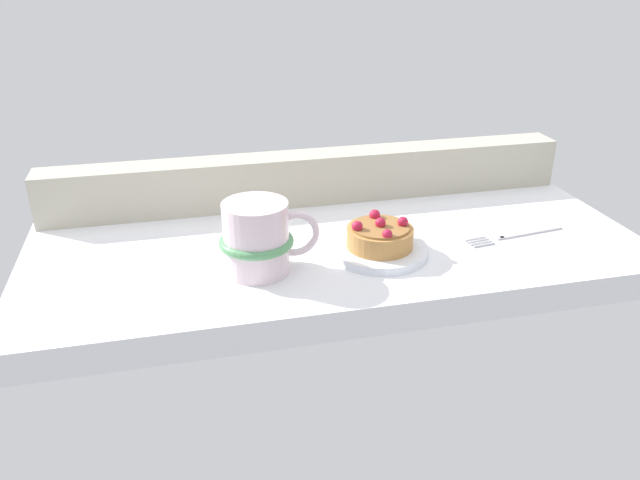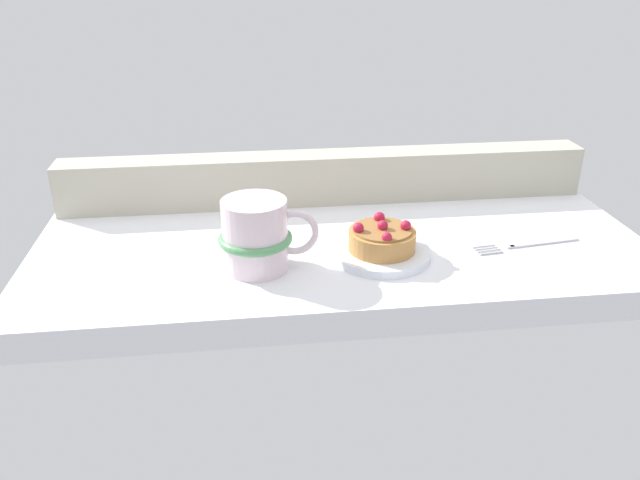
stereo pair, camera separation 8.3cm
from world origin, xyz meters
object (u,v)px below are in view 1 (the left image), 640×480
Objects in this scene: dessert_plate at (379,250)px; coffee_mug at (258,238)px; dessert_fork at (515,235)px; raspberry_tart at (380,236)px.

coffee_mug is (-16.68, -1.00, 4.12)cm from dessert_plate.
dessert_plate is 20.98cm from dessert_fork.
coffee_mug is 0.81× the size of dessert_fork.
dessert_plate is 17.21cm from coffee_mug.
dessert_plate is 2.23cm from raspberry_tart.
dessert_fork is (20.96, 0.81, -0.25)cm from dessert_plate.
coffee_mug is 37.94cm from dessert_fork.
raspberry_tart is (-0.01, 0.00, 2.23)cm from dessert_plate.
coffee_mug reaches higher than dessert_fork.
raspberry_tart reaches higher than dessert_plate.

